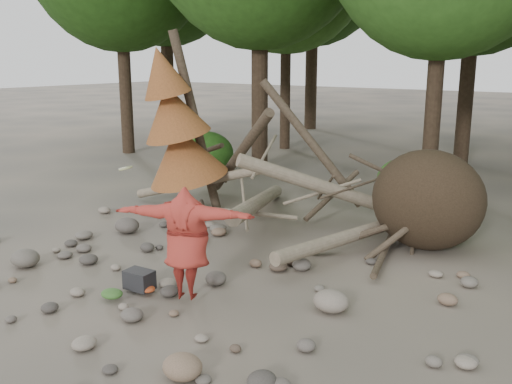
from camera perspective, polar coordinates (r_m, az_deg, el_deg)
The scene contains 13 objects.
ground at distance 9.60m, azimuth -7.52°, elevation -9.50°, with size 120.00×120.00×0.00m, color #514C44.
deadfall_pile at distance 11.76m, azimuth 14.01°, elevation -0.61°, with size 8.55×5.24×3.30m.
dead_conifer at distance 13.54m, azimuth -7.91°, elevation 6.45°, with size 2.06×2.16×4.35m.
bush_left at distance 18.14m, azimuth -5.09°, elevation 3.81°, with size 1.80×1.80×1.44m, color #224C14.
bush_mid at distance 15.52m, azimuth 14.54°, elevation 1.21°, with size 1.40×1.40×1.12m, color #2D611C.
frisbee_thrower at distance 8.75m, azimuth -6.99°, elevation -5.06°, with size 3.04×1.39×1.81m.
backpack at distance 9.50m, azimuth -11.58°, elevation -8.91°, with size 0.46×0.31×0.31m, color black.
cloth_green at distance 9.30m, azimuth -14.20°, elevation -10.12°, with size 0.37×0.31×0.14m, color #376428.
cloth_orange at distance 9.41m, azimuth -10.85°, elevation -9.76°, with size 0.29×0.24×0.11m, color #BC4720.
boulder_front_left at distance 11.19m, azimuth -22.08°, elevation -6.15°, with size 0.54×0.49×0.32m, color #665E55.
boulder_front_right at distance 7.08m, azimuth -7.37°, elevation -16.95°, with size 0.50×0.45×0.30m, color #836852.
boulder_mid_right at distance 8.72m, azimuth 7.53°, elevation -10.75°, with size 0.55×0.49×0.33m, color gray.
boulder_mid_left at distance 12.63m, azimuth -12.78°, elevation -3.28°, with size 0.55×0.50×0.33m, color #58504A.
Camera 1 is at (6.05, -6.47, 3.71)m, focal length 40.00 mm.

